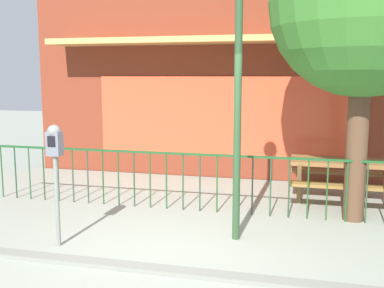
{
  "coord_description": "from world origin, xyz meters",
  "views": [
    {
      "loc": [
        1.63,
        -5.22,
        2.23
      ],
      "look_at": [
        -0.23,
        2.31,
        1.06
      ],
      "focal_mm": 42.87,
      "sensor_mm": 36.0,
      "label": 1
    }
  ],
  "objects_px": {
    "street_tree": "(365,4)",
    "parking_meter_near": "(55,153)",
    "street_lamp": "(238,53)",
    "picnic_table_left": "(344,169)"
  },
  "relations": [
    {
      "from": "parking_meter_near",
      "to": "street_lamp",
      "type": "height_order",
      "value": "street_lamp"
    },
    {
      "from": "picnic_table_left",
      "to": "street_lamp",
      "type": "xyz_separation_m",
      "value": [
        -1.55,
        -2.17,
        1.9
      ]
    },
    {
      "from": "street_tree",
      "to": "street_lamp",
      "type": "height_order",
      "value": "street_tree"
    },
    {
      "from": "street_tree",
      "to": "street_lamp",
      "type": "bearing_deg",
      "value": -142.5
    },
    {
      "from": "parking_meter_near",
      "to": "picnic_table_left",
      "type": "bearing_deg",
      "value": 38.37
    },
    {
      "from": "picnic_table_left",
      "to": "parking_meter_near",
      "type": "bearing_deg",
      "value": -141.63
    },
    {
      "from": "parking_meter_near",
      "to": "street_lamp",
      "type": "distance_m",
      "value": 2.69
    },
    {
      "from": "picnic_table_left",
      "to": "street_tree",
      "type": "relative_size",
      "value": 0.39
    },
    {
      "from": "street_tree",
      "to": "parking_meter_near",
      "type": "bearing_deg",
      "value": -151.73
    },
    {
      "from": "picnic_table_left",
      "to": "street_tree",
      "type": "bearing_deg",
      "value": -83.72
    }
  ]
}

